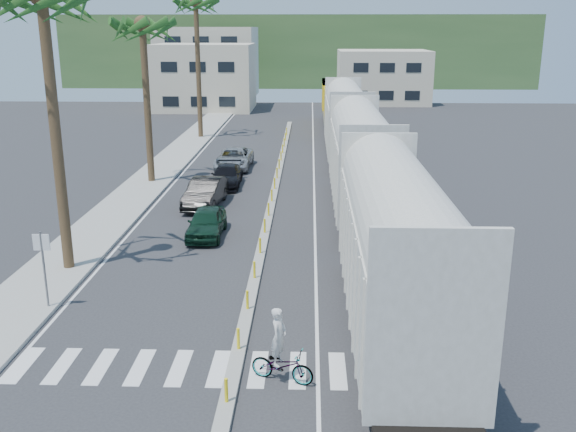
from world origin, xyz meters
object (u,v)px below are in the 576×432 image
(car_lead, at_px, (207,222))
(car_second, at_px, (205,193))
(street_sign, at_px, (43,259))
(cyclist, at_px, (282,359))

(car_lead, height_order, car_second, car_second)
(car_lead, relative_size, car_second, 0.83)
(street_sign, relative_size, car_second, 0.60)
(street_sign, distance_m, car_second, 14.77)
(street_sign, xyz_separation_m, car_second, (3.52, 14.30, -1.17))
(car_second, distance_m, cyclist, 19.64)
(car_lead, bearing_deg, street_sign, -116.73)
(street_sign, relative_size, car_lead, 0.72)
(cyclist, bearing_deg, street_sign, 81.25)
(car_second, relative_size, cyclist, 2.14)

